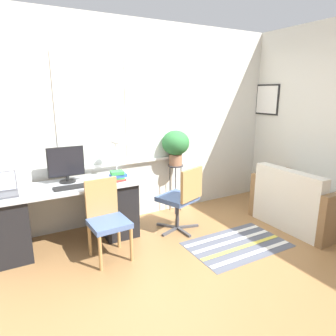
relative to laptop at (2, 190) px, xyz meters
The scene contains 16 objects.
ground_plane 1.86m from the laptop, 10.22° to the right, with size 14.00×14.00×0.00m, color #9E7042.
wall_back_with_window 1.81m from the laptop, 13.87° to the left, with size 9.00×0.12×2.70m.
wall_right_with_picture 4.02m from the laptop, ahead, with size 0.08×9.00×2.70m.
desk 0.74m from the laptop, ahead, with size 1.71×0.63×0.73m.
laptop is the anchor object (origin of this frame).
monitor 0.72m from the laptop, 11.79° to the left, with size 0.42×0.19×0.43m.
keyboard 0.69m from the laptop, ahead, with size 0.38×0.14×0.02m.
mouse 0.98m from the laptop, ahead, with size 0.04×0.07×0.03m.
desk_lamp 1.33m from the laptop, ahead, with size 0.13×0.13×0.49m.
book_stack 1.24m from the laptop, ahead, with size 0.20×0.17×0.12m.
desk_chair_wooden 1.12m from the laptop, 27.09° to the right, with size 0.42×0.43×0.86m.
office_chair_swivel 2.04m from the laptop, ahead, with size 0.57×0.57×0.87m.
couch_loveseat 3.64m from the laptop, 15.85° to the right, with size 0.74×1.18×0.81m.
plant_stand 2.26m from the laptop, ahead, with size 0.22×0.22×0.73m.
potted_plant 2.27m from the laptop, ahead, with size 0.40×0.40×0.51m.
floor_rug_striped 2.69m from the laptop, 22.99° to the right, with size 1.18×0.74×0.01m.
Camera 1 is at (-1.60, -3.14, 1.78)m, focal length 32.00 mm.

